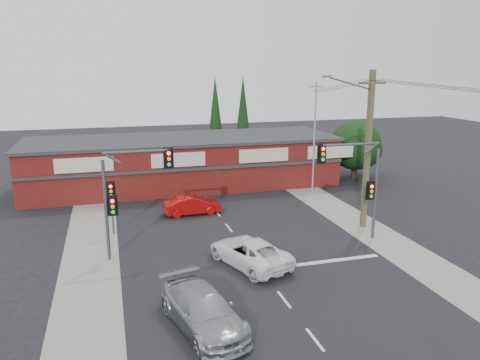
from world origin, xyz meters
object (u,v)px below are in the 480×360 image
object	(u,v)px
shop_building	(183,161)
utility_pole	(366,145)
white_suv	(250,252)
silver_suv	(203,310)
red_sedan	(193,205)

from	to	relation	value
shop_building	utility_pole	distance (m)	17.15
white_suv	silver_suv	distance (m)	6.43
silver_suv	red_sedan	size ratio (longest dim) A/B	1.32
red_sedan	utility_pole	xyz separation A→B (m)	(10.08, -5.65, 4.73)
white_suv	silver_suv	bearing A→B (deg)	36.33
silver_suv	utility_pole	bearing A→B (deg)	23.41
white_suv	red_sedan	size ratio (longest dim) A/B	1.28
red_sedan	shop_building	bearing A→B (deg)	-7.92
silver_suv	shop_building	world-z (taller)	shop_building
red_sedan	silver_suv	bearing A→B (deg)	168.40
red_sedan	utility_pole	bearing A→B (deg)	-122.22
white_suv	utility_pole	world-z (taller)	utility_pole
utility_pole	white_suv	bearing A→B (deg)	-156.92
shop_building	red_sedan	bearing A→B (deg)	-94.95
silver_suv	utility_pole	distance (m)	15.98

